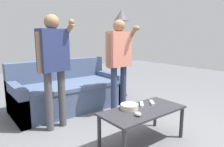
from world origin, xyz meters
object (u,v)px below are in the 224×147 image
(coffee_table, at_px, (143,114))
(snack_bowl, at_px, (129,107))
(floor_lamp, at_px, (121,23))
(player_right, at_px, (119,56))
(couch, at_px, (67,92))
(game_remote_nunchuk, at_px, (138,114))
(game_remote_wand_near, at_px, (152,103))
(player_left, at_px, (54,59))
(game_remote_wand_far, at_px, (142,105))

(coffee_table, bearing_deg, snack_bowl, 137.90)
(floor_lamp, relative_size, player_right, 1.18)
(couch, xyz_separation_m, floor_lamp, (1.24, -0.02, 1.22))
(coffee_table, distance_m, game_remote_nunchuk, 0.23)
(game_remote_nunchuk, bearing_deg, couch, 88.83)
(floor_lamp, xyz_separation_m, game_remote_wand_near, (-0.85, -1.60, -1.08))
(player_left, bearing_deg, player_right, -7.03)
(player_left, bearing_deg, game_remote_nunchuk, -67.88)
(player_right, bearing_deg, game_remote_wand_far, -110.23)
(snack_bowl, bearing_deg, floor_lamp, 52.39)
(game_remote_wand_far, bearing_deg, player_left, 128.45)
(couch, distance_m, player_left, 1.07)
(player_right, distance_m, game_remote_wand_far, 0.98)
(couch, bearing_deg, player_right, -56.81)
(player_left, height_order, game_remote_wand_far, player_left)
(snack_bowl, xyz_separation_m, player_right, (0.49, 0.78, 0.50))
(couch, distance_m, game_remote_wand_far, 1.61)
(coffee_table, relative_size, snack_bowl, 4.89)
(game_remote_wand_near, bearing_deg, coffee_table, -164.27)
(player_left, xyz_separation_m, game_remote_wand_near, (0.87, -0.94, -0.53))
(coffee_table, height_order, player_right, player_right)
(coffee_table, distance_m, game_remote_wand_far, 0.14)
(game_remote_wand_near, distance_m, game_remote_wand_far, 0.16)
(game_remote_nunchuk, distance_m, game_remote_wand_far, 0.34)
(coffee_table, bearing_deg, player_left, 122.50)
(floor_lamp, bearing_deg, player_right, -132.39)
(player_right, bearing_deg, coffee_table, -112.67)
(player_left, bearing_deg, coffee_table, -57.50)
(couch, xyz_separation_m, snack_bowl, (0.04, -1.58, 0.16))
(floor_lamp, bearing_deg, game_remote_nunchuk, -125.74)
(coffee_table, relative_size, game_remote_wand_far, 7.18)
(game_remote_nunchuk, relative_size, player_right, 0.06)
(couch, height_order, game_remote_wand_near, couch)
(game_remote_nunchuk, distance_m, player_left, 1.31)
(snack_bowl, xyz_separation_m, game_remote_nunchuk, (-0.07, -0.21, -0.01))
(player_right, bearing_deg, floor_lamp, 47.61)
(game_remote_wand_near, bearing_deg, player_left, 132.82)
(snack_bowl, relative_size, player_right, 0.14)
(couch, distance_m, game_remote_wand_near, 1.67)
(game_remote_wand_near, bearing_deg, floor_lamp, 61.99)
(coffee_table, relative_size, player_right, 0.68)
(coffee_table, height_order, game_remote_wand_near, game_remote_wand_near)
(floor_lamp, relative_size, game_remote_wand_far, 12.53)
(couch, xyz_separation_m, game_remote_wand_near, (0.39, -1.62, 0.15))
(game_remote_nunchuk, height_order, floor_lamp, floor_lamp)
(game_remote_nunchuk, distance_m, floor_lamp, 2.43)
(snack_bowl, bearing_deg, couch, 91.30)
(floor_lamp, relative_size, player_left, 1.16)
(couch, bearing_deg, game_remote_wand_near, -76.60)
(floor_lamp, distance_m, game_remote_wand_near, 2.11)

